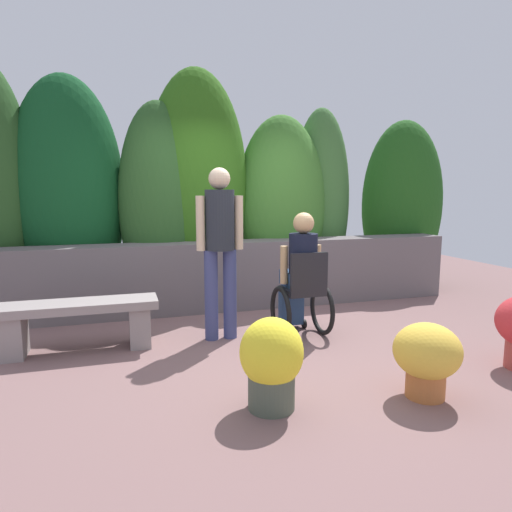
# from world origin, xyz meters

# --- Properties ---
(ground_plane) EXTENTS (12.41, 12.41, 0.00)m
(ground_plane) POSITION_xyz_m (0.00, 0.00, 0.00)
(ground_plane) COLOR #7B5A59
(stone_retaining_wall) EXTENTS (6.33, 0.45, 0.89)m
(stone_retaining_wall) POSITION_xyz_m (0.00, 1.42, 0.45)
(stone_retaining_wall) COLOR #655D5F
(stone_retaining_wall) RESTS_ON ground
(hedge_backdrop) EXTENTS (7.32, 1.11, 3.20)m
(hedge_backdrop) POSITION_xyz_m (-0.13, 2.04, 1.46)
(hedge_backdrop) COLOR #284F21
(hedge_backdrop) RESTS_ON ground
(stone_bench) EXTENTS (1.50, 0.41, 0.49)m
(stone_bench) POSITION_xyz_m (-1.79, 0.28, 0.32)
(stone_bench) COLOR gray
(stone_bench) RESTS_ON ground
(person_in_wheelchair) EXTENTS (0.53, 0.66, 1.33)m
(person_in_wheelchair) POSITION_xyz_m (0.46, 0.08, 0.62)
(person_in_wheelchair) COLOR black
(person_in_wheelchair) RESTS_ON ground
(person_standing_companion) EXTENTS (0.49, 0.30, 1.78)m
(person_standing_companion) POSITION_xyz_m (-0.38, 0.23, 1.03)
(person_standing_companion) COLOR #3C4375
(person_standing_companion) RESTS_ON ground
(flower_pot_purple_near) EXTENTS (0.50, 0.50, 0.57)m
(flower_pot_purple_near) POSITION_xyz_m (0.80, -1.56, 0.32)
(flower_pot_purple_near) COLOR #BB6A35
(flower_pot_purple_near) RESTS_ON ground
(flower_pot_red_accent) EXTENTS (0.46, 0.46, 0.67)m
(flower_pot_red_accent) POSITION_xyz_m (-0.38, -1.39, 0.35)
(flower_pot_red_accent) COLOR #4A5545
(flower_pot_red_accent) RESTS_ON ground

